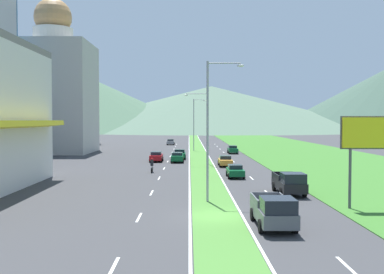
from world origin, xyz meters
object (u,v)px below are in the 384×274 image
car_1 (156,156)px  pickup_truck_1 (290,183)px  car_4 (233,149)px  car_5 (225,161)px  car_2 (177,157)px  pickup_truck_0 (274,211)px  motorcycle_rider (152,166)px  car_3 (171,142)px  car_6 (235,171)px  car_0 (180,154)px  street_lamp_mid (205,123)px  street_lamp_near (211,123)px  billboard_roadside (371,139)px  street_lamp_far (195,122)px

car_1 → pickup_truck_1: 33.55m
car_4 → car_5: size_ratio=0.92×
pickup_truck_1 → car_2: bearing=-160.6°
pickup_truck_0 → motorcycle_rider: bearing=-161.2°
car_3 → car_6: bearing=-171.5°
car_1 → car_2: 3.43m
car_3 → car_4: bearing=-156.8°
car_3 → pickup_truck_1: (13.41, -77.87, 0.23)m
car_0 → motorcycle_rider: 19.07m
car_5 → car_6: 12.19m
car_5 → pickup_truck_0: bearing=-0.0°
pickup_truck_1 → street_lamp_mid: bearing=-166.0°
car_3 → pickup_truck_1: bearing=-170.2°
street_lamp_near → pickup_truck_1: (6.94, 3.49, -5.21)m
street_lamp_near → car_5: street_lamp_near is taller
street_lamp_near → car_6: (3.45, 14.83, -5.46)m
car_1 → car_6: size_ratio=1.15×
street_lamp_mid → car_3: street_lamp_mid is taller
street_lamp_near → car_3: size_ratio=2.36×
billboard_roadside → street_lamp_mid: bearing=108.6°
car_1 → pickup_truck_0: (10.06, -42.44, 0.20)m
car_5 → pickup_truck_1: size_ratio=0.85×
pickup_truck_1 → motorcycle_rider: pickup_truck_1 is taller
street_lamp_near → car_1: bearing=101.2°
street_lamp_near → pickup_truck_0: 10.36m
car_3 → car_4: size_ratio=1.09×
street_lamp_near → pickup_truck_0: size_ratio=2.03×
car_4 → pickup_truck_0: pickup_truck_0 is taller
car_0 → pickup_truck_1: bearing=-163.8°
street_lamp_mid → pickup_truck_0: size_ratio=1.91×
pickup_truck_0 → motorcycle_rider: 29.58m
billboard_roadside → pickup_truck_1: (-4.36, 6.37, -4.08)m
street_lamp_mid → car_6: size_ratio=2.53×
street_lamp_mid → car_0: street_lamp_mid is taller
car_0 → motorcycle_rider: (-3.00, -18.84, -0.06)m
billboard_roadside → pickup_truck_0: (-7.98, -5.43, -4.08)m
car_2 → car_6: 19.54m
street_lamp_near → pickup_truck_0: bearing=-68.3°
car_6 → car_4: bearing=174.8°
street_lamp_near → car_2: (-3.48, 33.10, -5.41)m
pickup_truck_0 → street_lamp_mid: bearing=-175.9°
billboard_roadside → pickup_truck_0: bearing=-145.8°
street_lamp_near → car_3: bearing=94.5°
car_6 → street_lamp_mid: bearing=-168.6°
billboard_roadside → car_1: billboard_roadside is taller
car_6 → motorcycle_rider: bearing=-116.6°
billboard_roadside → car_5: bearing=104.9°
street_lamp_far → car_0: street_lamp_far is taller
car_6 → pickup_truck_0: bearing=-0.3°
car_3 → pickup_truck_1: 79.01m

